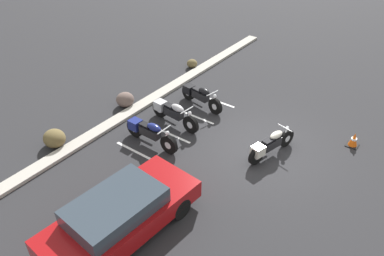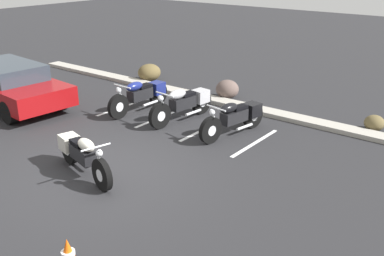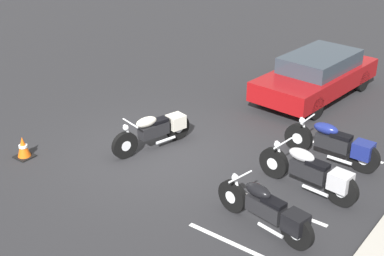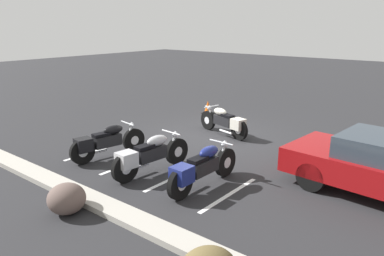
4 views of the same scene
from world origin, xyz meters
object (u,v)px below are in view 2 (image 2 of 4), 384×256
object	(u,v)px
parked_bike_1	(185,103)
traffic_cone	(68,255)
car_red	(10,84)
landscape_rock_2	(149,72)
landscape_rock_0	(374,123)
parked_bike_0	(142,94)
landscape_rock_1	(227,89)
parked_bike_2	(236,117)
motorcycle_cream_featured	(82,154)

from	to	relation	value
parked_bike_1	traffic_cone	distance (m)	6.54
car_red	landscape_rock_2	world-z (taller)	car_red
landscape_rock_0	traffic_cone	size ratio (longest dim) A/B	0.98
parked_bike_0	landscape_rock_1	bearing A→B (deg)	153.10
parked_bike_0	car_red	size ratio (longest dim) A/B	0.52
landscape_rock_0	landscape_rock_1	distance (m)	4.56
parked_bike_2	landscape_rock_1	distance (m)	3.04
landscape_rock_2	landscape_rock_0	bearing A→B (deg)	-0.58
parked_bike_2	car_red	xyz separation A→B (m)	(-6.57, -2.18, 0.22)
car_red	parked_bike_2	bearing A→B (deg)	22.95
motorcycle_cream_featured	parked_bike_0	bearing A→B (deg)	130.93
parked_bike_1	car_red	distance (m)	5.37
parked_bike_0	traffic_cone	world-z (taller)	parked_bike_0
parked_bike_0	landscape_rock_2	world-z (taller)	parked_bike_0
parked_bike_0	landscape_rock_0	distance (m)	6.38
motorcycle_cream_featured	landscape_rock_1	xyz separation A→B (m)	(-0.55, 6.22, -0.16)
car_red	parked_bike_1	bearing A→B (deg)	29.13
parked_bike_0	landscape_rock_1	xyz separation A→B (m)	(1.32, 2.49, -0.18)
motorcycle_cream_featured	landscape_rock_0	bearing A→B (deg)	71.39
parked_bike_1	parked_bike_2	bearing A→B (deg)	93.81
parked_bike_0	parked_bike_2	size ratio (longest dim) A/B	1.04
landscape_rock_1	traffic_cone	distance (m)	8.80
landscape_rock_1	landscape_rock_2	world-z (taller)	landscape_rock_2
motorcycle_cream_featured	parked_bike_1	distance (m)	3.89
landscape_rock_0	landscape_rock_1	world-z (taller)	landscape_rock_1
parked_bike_2	parked_bike_1	bearing A→B (deg)	-81.60
car_red	traffic_cone	xyz separation A→B (m)	(7.53, -3.75, -0.44)
motorcycle_cream_featured	parked_bike_2	world-z (taller)	parked_bike_2
landscape_rock_0	parked_bike_1	bearing A→B (deg)	-152.05
landscape_rock_1	car_red	bearing A→B (deg)	-135.81
parked_bike_2	landscape_rock_2	distance (m)	5.79
landscape_rock_1	landscape_rock_2	size ratio (longest dim) A/B	0.86
parked_bike_1	landscape_rock_1	world-z (taller)	parked_bike_1
landscape_rock_1	landscape_rock_0	bearing A→B (deg)	-0.31
parked_bike_2	traffic_cone	bearing A→B (deg)	19.23
landscape_rock_1	traffic_cone	xyz separation A→B (m)	(2.81, -8.34, -0.06)
parked_bike_0	car_red	bearing A→B (deg)	-57.26
parked_bike_1	traffic_cone	size ratio (longest dim) A/B	4.44
parked_bike_1	landscape_rock_1	distance (m)	2.37
landscape_rock_2	landscape_rock_1	bearing A→B (deg)	-0.94
parked_bike_1	parked_bike_2	xyz separation A→B (m)	(1.69, -0.05, -0.02)
car_red	landscape_rock_1	xyz separation A→B (m)	(4.72, 4.59, -0.38)
landscape_rock_1	traffic_cone	bearing A→B (deg)	-71.37
traffic_cone	landscape_rock_0	bearing A→B (deg)	78.12
landscape_rock_1	parked_bike_1	bearing A→B (deg)	-86.06
car_red	landscape_rock_1	size ratio (longest dim) A/B	6.11
landscape_rock_2	parked_bike_1	bearing A→B (deg)	-34.15
traffic_cone	motorcycle_cream_featured	bearing A→B (deg)	136.88
landscape_rock_0	parked_bike_2	bearing A→B (deg)	-138.70
parked_bike_2	traffic_cone	world-z (taller)	parked_bike_2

